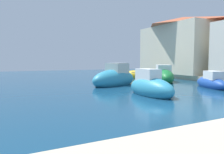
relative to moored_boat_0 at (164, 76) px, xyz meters
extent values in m
plane|color=navy|center=(-6.37, -10.88, -0.56)|extent=(80.00, 80.00, 0.00)
ellipsoid|color=#197233|center=(-0.02, -0.04, -0.10)|extent=(4.04, 4.93, 1.66)
cube|color=white|center=(0.17, 0.28, 0.76)|extent=(2.18, 2.42, 0.74)
ellipsoid|color=gold|center=(-0.07, 4.98, -0.23)|extent=(3.01, 3.69, 1.20)
cube|color=brown|center=(-0.07, 4.98, 0.17)|extent=(1.28, 1.17, 0.08)
ellipsoid|color=#1E479E|center=(0.29, -5.28, -0.25)|extent=(2.77, 4.17, 1.12)
cube|color=white|center=(0.16, -5.58, 0.42)|extent=(1.43, 1.76, 0.68)
ellipsoid|color=teal|center=(-5.83, -0.41, -0.08)|extent=(5.46, 3.85, 1.76)
cube|color=beige|center=(-5.46, -0.25, 0.91)|extent=(2.10, 1.98, 0.91)
ellipsoid|color=teal|center=(-6.26, -6.16, -0.17)|extent=(1.68, 3.98, 1.44)
cube|color=white|center=(-6.26, -5.85, 0.66)|extent=(0.94, 1.63, 0.79)
cube|color=beige|center=(6.63, 4.20, 2.98)|extent=(6.63, 9.85, 6.07)
pyramid|color=#B25638|center=(6.63, 4.20, 6.61)|extent=(7.03, 10.44, 1.19)
camera|label=1|loc=(-14.31, -16.79, 1.59)|focal=34.17mm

